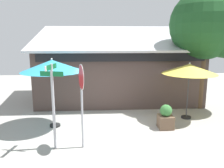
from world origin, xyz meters
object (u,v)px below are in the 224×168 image
Objects in this scene: street_sign_post at (53,98)px; patio_umbrella_mustard_center at (189,69)px; stop_sign at (82,90)px; patio_umbrella_teal_left at (52,66)px; shade_tree at (211,27)px; sidewalk_planter at (166,118)px.

street_sign_post is 1.10× the size of patio_umbrella_mustard_center.
street_sign_post is at bearing 179.77° from stop_sign.
patio_umbrella_teal_left is (-0.37, 1.95, 0.81)m from street_sign_post.
shade_tree reaches higher than street_sign_post.
sidewalk_planter is at bearing 19.25° from street_sign_post.
street_sign_post reaches higher than sidewalk_planter.
street_sign_post is 8.51m from shade_tree.
patio_umbrella_mustard_center is at bearing -137.43° from shade_tree.
patio_umbrella_mustard_center is (4.59, 2.59, 0.27)m from stop_sign.
sidewalk_planter is at bearing -138.46° from shade_tree.
patio_umbrella_mustard_center is (5.52, 2.58, 0.55)m from street_sign_post.
sidewalk_planter is at bearing 24.19° from stop_sign.
sidewalk_planter is at bearing -6.01° from patio_umbrella_teal_left.
sidewalk_planter is (-1.32, -1.11, -1.83)m from patio_umbrella_mustard_center.
stop_sign is 0.99× the size of patio_umbrella_teal_left.
stop_sign is 7.67m from shade_tree.
street_sign_post is 6.12m from patio_umbrella_mustard_center.
street_sign_post reaches higher than stop_sign.
patio_umbrella_teal_left is at bearing 100.69° from street_sign_post.
stop_sign reaches higher than patio_umbrella_mustard_center.
patio_umbrella_mustard_center is (5.89, 0.63, -0.26)m from patio_umbrella_teal_left.
street_sign_post is 1.00× the size of stop_sign.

